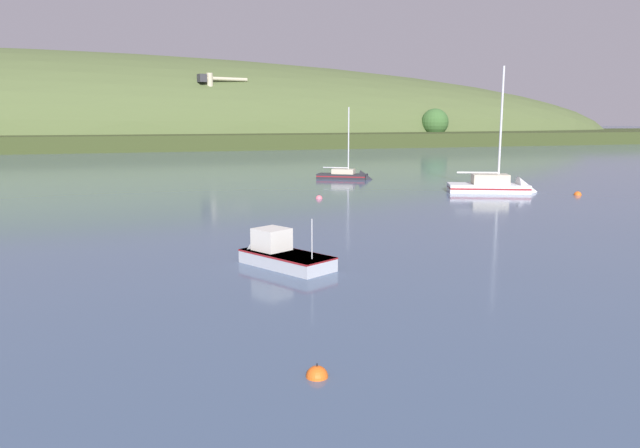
{
  "coord_description": "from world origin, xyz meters",
  "views": [
    {
      "loc": [
        -16.94,
        9.37,
        7.18
      ],
      "look_at": [
        -5.27,
        41.95,
        1.2
      ],
      "focal_mm": 33.51,
      "sensor_mm": 36.0,
      "label": 1
    }
  ],
  "objects_px": {
    "sailboat_far_left": "(348,178)",
    "mooring_buoy_foreground": "(319,199)",
    "sailboat_near_mooring": "(499,189)",
    "mooring_buoy_far_upstream": "(317,377)",
    "fishing_boat_moored": "(278,257)",
    "dockside_crane": "(212,111)",
    "mooring_buoy_midchannel": "(578,195)"
  },
  "relations": [
    {
      "from": "dockside_crane",
      "to": "mooring_buoy_foreground",
      "type": "relative_size",
      "value": 27.71
    },
    {
      "from": "sailboat_near_mooring",
      "to": "mooring_buoy_midchannel",
      "type": "height_order",
      "value": "sailboat_near_mooring"
    },
    {
      "from": "sailboat_near_mooring",
      "to": "sailboat_far_left",
      "type": "xyz_separation_m",
      "value": [
        -9.06,
        18.31,
        -0.14
      ]
    },
    {
      "from": "mooring_buoy_foreground",
      "to": "mooring_buoy_far_upstream",
      "type": "relative_size",
      "value": 1.02
    },
    {
      "from": "dockside_crane",
      "to": "mooring_buoy_midchannel",
      "type": "distance_m",
      "value": 126.92
    },
    {
      "from": "fishing_boat_moored",
      "to": "mooring_buoy_foreground",
      "type": "bearing_deg",
      "value": -50.69
    },
    {
      "from": "sailboat_far_left",
      "to": "mooring_buoy_midchannel",
      "type": "xyz_separation_m",
      "value": [
        14.87,
        -22.95,
        -0.16
      ]
    },
    {
      "from": "sailboat_far_left",
      "to": "mooring_buoy_foreground",
      "type": "bearing_deg",
      "value": -86.51
    },
    {
      "from": "mooring_buoy_foreground",
      "to": "mooring_buoy_midchannel",
      "type": "relative_size",
      "value": 0.9
    },
    {
      "from": "dockside_crane",
      "to": "mooring_buoy_foreground",
      "type": "bearing_deg",
      "value": -106.85
    },
    {
      "from": "sailboat_far_left",
      "to": "mooring_buoy_midchannel",
      "type": "distance_m",
      "value": 27.35
    },
    {
      "from": "fishing_boat_moored",
      "to": "mooring_buoy_midchannel",
      "type": "relative_size",
      "value": 6.98
    },
    {
      "from": "mooring_buoy_midchannel",
      "to": "mooring_buoy_far_upstream",
      "type": "relative_size",
      "value": 1.13
    },
    {
      "from": "mooring_buoy_foreground",
      "to": "mooring_buoy_far_upstream",
      "type": "height_order",
      "value": "mooring_buoy_foreground"
    },
    {
      "from": "mooring_buoy_midchannel",
      "to": "mooring_buoy_foreground",
      "type": "bearing_deg",
      "value": 166.41
    },
    {
      "from": "mooring_buoy_far_upstream",
      "to": "dockside_crane",
      "type": "bearing_deg",
      "value": 81.39
    },
    {
      "from": "sailboat_near_mooring",
      "to": "mooring_buoy_far_upstream",
      "type": "relative_size",
      "value": 19.43
    },
    {
      "from": "fishing_boat_moored",
      "to": "mooring_buoy_far_upstream",
      "type": "distance_m",
      "value": 13.6
    },
    {
      "from": "dockside_crane",
      "to": "mooring_buoy_far_upstream",
      "type": "xyz_separation_m",
      "value": [
        -23.75,
        -156.87,
        -9.99
      ]
    },
    {
      "from": "dockside_crane",
      "to": "mooring_buoy_far_upstream",
      "type": "height_order",
      "value": "dockside_crane"
    },
    {
      "from": "dockside_crane",
      "to": "sailboat_near_mooring",
      "type": "relative_size",
      "value": 1.46
    },
    {
      "from": "sailboat_near_mooring",
      "to": "mooring_buoy_foreground",
      "type": "bearing_deg",
      "value": -158.96
    },
    {
      "from": "fishing_boat_moored",
      "to": "mooring_buoy_far_upstream",
      "type": "bearing_deg",
      "value": 142.26
    },
    {
      "from": "sailboat_near_mooring",
      "to": "sailboat_far_left",
      "type": "relative_size",
      "value": 1.41
    },
    {
      "from": "sailboat_near_mooring",
      "to": "mooring_buoy_foreground",
      "type": "height_order",
      "value": "sailboat_near_mooring"
    },
    {
      "from": "fishing_boat_moored",
      "to": "dockside_crane",
      "type": "bearing_deg",
      "value": -34.92
    },
    {
      "from": "fishing_boat_moored",
      "to": "mooring_buoy_foreground",
      "type": "xyz_separation_m",
      "value": [
        10.68,
        23.84,
        -0.41
      ]
    },
    {
      "from": "sailboat_far_left",
      "to": "mooring_buoy_foreground",
      "type": "distance_m",
      "value": 19.66
    },
    {
      "from": "mooring_buoy_foreground",
      "to": "dockside_crane",
      "type": "bearing_deg",
      "value": 85.02
    },
    {
      "from": "sailboat_near_mooring",
      "to": "fishing_boat_moored",
      "type": "distance_m",
      "value": 37.25
    },
    {
      "from": "sailboat_near_mooring",
      "to": "mooring_buoy_far_upstream",
      "type": "height_order",
      "value": "sailboat_near_mooring"
    },
    {
      "from": "sailboat_far_left",
      "to": "mooring_buoy_far_upstream",
      "type": "distance_m",
      "value": 58.92
    }
  ]
}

